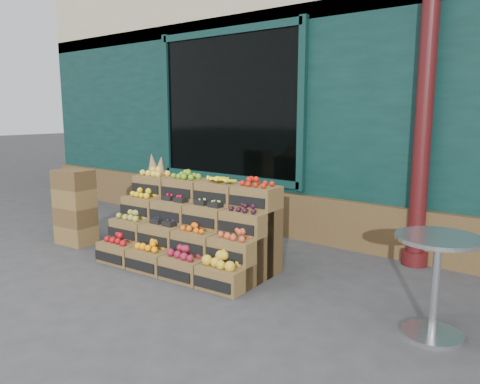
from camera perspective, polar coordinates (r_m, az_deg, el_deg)
The scene contains 6 objects.
ground at distance 4.47m, azimuth -3.69°, elevation -12.31°, with size 60.00×60.00×0.00m, color #38383A.
shop_facade at distance 8.65m, azimuth 20.31°, elevation 14.01°, with size 12.00×6.24×4.80m.
crate_display at distance 5.18m, azimuth -5.98°, elevation -4.92°, with size 1.96×1.06×1.19m.
spare_crates at distance 6.31m, azimuth -19.49°, elevation -1.74°, with size 0.51×0.38×0.95m.
bistro_table at distance 3.81m, azimuth 22.80°, elevation -9.27°, with size 0.62×0.62×0.78m.
shopkeeper at distance 7.43m, azimuth 1.27°, elevation 4.53°, with size 0.72×0.48×1.99m, color #1F6D3B.
Camera 1 is at (2.80, -3.05, 1.69)m, focal length 35.00 mm.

